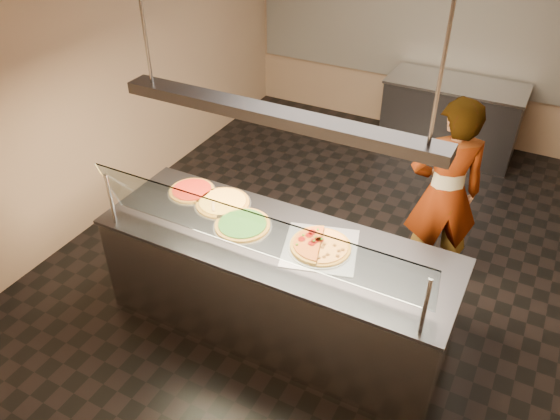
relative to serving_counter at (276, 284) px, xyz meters
The scene contains 19 objects.
ground 1.27m from the serving_counter, 85.74° to the left, with size 5.00×6.00×0.02m, color black.
wall_back 4.31m from the serving_counter, 88.80° to the left, with size 5.00×0.02×3.00m, color #9B8064.
wall_front 2.11m from the serving_counter, 87.26° to the right, with size 5.00×0.02×3.00m, color #9B8064.
wall_left 2.89m from the serving_counter, 154.06° to the left, with size 0.02×6.00×3.00m, color #9B8064.
tile_band 4.24m from the serving_counter, 88.79° to the left, with size 4.90×0.02×1.20m, color silver.
serving_counter is the anchor object (origin of this frame).
sneeze_guard 0.83m from the serving_counter, 90.00° to the right, with size 2.54×0.18×0.54m.
perforated_tray 0.59m from the serving_counter, ahead, with size 0.67×0.67×0.01m.
half_pizza_pepperoni 0.55m from the serving_counter, 13.40° to the left, with size 0.34×0.49×0.05m.
half_pizza_sausage 0.67m from the serving_counter, ahead, with size 0.34×0.49×0.04m.
pizza_spinach 0.57m from the serving_counter, behind, with size 0.46×0.46×0.03m.
pizza_cheese 0.80m from the serving_counter, 160.97° to the left, with size 0.47×0.47×0.03m.
pizza_tomato 1.08m from the serving_counter, 165.60° to the left, with size 0.41×0.41×0.03m.
pizza_spatula 0.77m from the serving_counter, behind, with size 0.27×0.18×0.02m.
prep_table 3.76m from the serving_counter, 82.14° to the left, with size 1.66×0.74×0.93m.
worker 1.64m from the serving_counter, 52.15° to the left, with size 0.66×0.43×1.80m, color #3E3B4C.
heat_lamp_housing 1.48m from the serving_counter, 43.26° to the left, with size 2.30×0.18×0.08m, color #414147.
lamp_rod_left 2.26m from the serving_counter, behind, with size 0.02×0.02×1.01m, color #B7B7BC.
lamp_rod_right 2.26m from the serving_counter, ahead, with size 0.02×0.02×1.01m, color #B7B7BC.
Camera 1 is at (1.45, -4.03, 3.49)m, focal length 35.00 mm.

